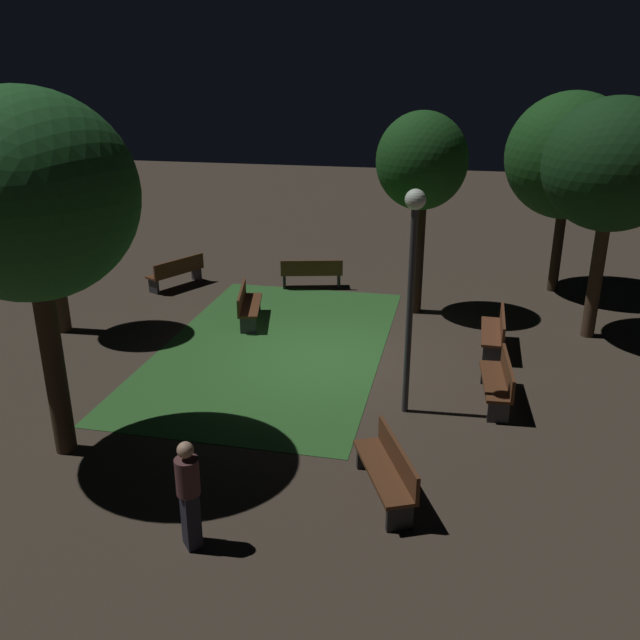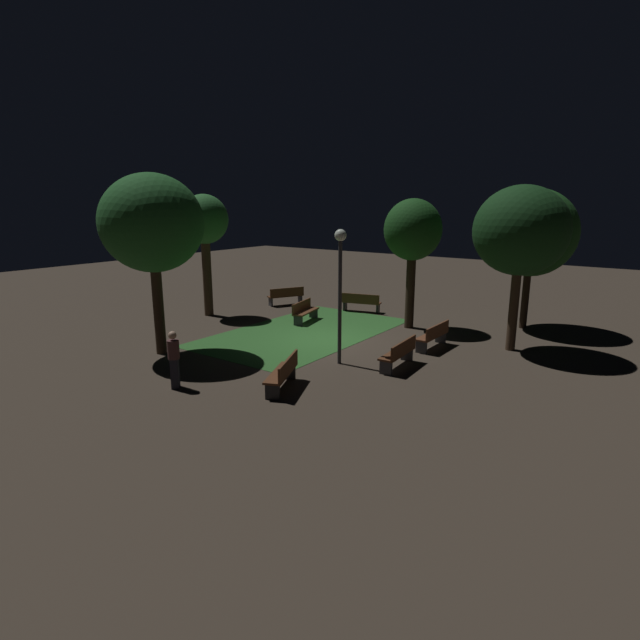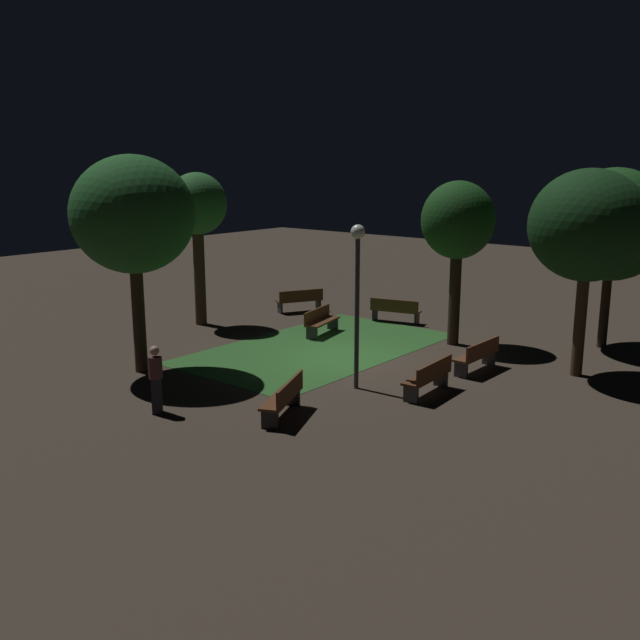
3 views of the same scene
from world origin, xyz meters
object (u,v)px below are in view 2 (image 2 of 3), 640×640
object	(u,v)px
tree_right_canopy	(521,231)
lamp_post_near_wall	(340,273)
bench_front_left	(399,353)
bench_lawn_edge	(286,295)
bench_near_trees	(304,311)
tree_back_left	(204,223)
tree_lawn_side	(532,233)
tree_back_right	(152,224)
bench_by_lamp	(361,302)
tree_tall_center	(413,232)
bench_corner	(284,372)
bench_front_right	(434,335)
pedestrian	(174,358)

from	to	relation	value
tree_right_canopy	lamp_post_near_wall	distance (m)	6.28
bench_front_left	bench_lawn_edge	world-z (taller)	same
bench_near_trees	tree_right_canopy	size ratio (longest dim) A/B	0.34
bench_front_left	tree_back_left	bearing A→B (deg)	81.20
tree_lawn_side	tree_back_right	bearing A→B (deg)	140.23
bench_by_lamp	tree_back_left	size ratio (longest dim) A/B	0.35
tree_tall_center	tree_back_left	distance (m)	8.97
bench_corner	tree_back_right	bearing A→B (deg)	88.61
bench_front_right	bench_near_trees	world-z (taller)	same
bench_lawn_edge	tree_back_left	world-z (taller)	tree_back_left
bench_lawn_edge	tree_lawn_side	bearing A→B (deg)	-79.24
tree_back_right	tree_lawn_side	bearing A→B (deg)	-39.77
bench_front_right	tree_lawn_side	world-z (taller)	tree_lawn_side
tree_lawn_side	lamp_post_near_wall	distance (m)	8.98
bench_lawn_edge	lamp_post_near_wall	distance (m)	9.85
tree_right_canopy	tree_back_left	bearing A→B (deg)	100.74
bench_near_trees	tree_back_right	world-z (taller)	tree_back_right
bench_lawn_edge	tree_tall_center	bearing A→B (deg)	-94.98
bench_near_trees	bench_by_lamp	bearing A→B (deg)	-17.72
lamp_post_near_wall	bench_front_right	bearing A→B (deg)	-27.45
tree_back_right	lamp_post_near_wall	size ratio (longest dim) A/B	1.40
tree_back_right	lamp_post_near_wall	xyz separation A→B (m)	(2.60, -5.50, -1.41)
bench_by_lamp	bench_lawn_edge	bearing A→B (deg)	100.89
bench_front_right	tree_right_canopy	world-z (taller)	tree_right_canopy
bench_corner	tree_back_left	xyz separation A→B (m)	(5.06, 8.65, 3.65)
bench_corner	lamp_post_near_wall	size ratio (longest dim) A/B	0.44
bench_by_lamp	tree_back_right	size ratio (longest dim) A/B	0.32
tree_lawn_side	tree_tall_center	bearing A→B (deg)	125.07
bench_front_left	tree_back_right	distance (m)	8.82
tree_back_right	tree_back_left	world-z (taller)	tree_back_right
bench_front_right	tree_lawn_side	distance (m)	6.18
bench_corner	bench_by_lamp	world-z (taller)	same
bench_corner	bench_near_trees	bearing A→B (deg)	33.52
tree_tall_center	tree_lawn_side	bearing A→B (deg)	-54.93
bench_corner	bench_near_trees	size ratio (longest dim) A/B	0.99
bench_corner	tree_tall_center	size ratio (longest dim) A/B	0.36
pedestrian	bench_by_lamp	bearing A→B (deg)	4.74
bench_lawn_edge	pedestrian	size ratio (longest dim) A/B	1.13
bench_corner	tree_lawn_side	distance (m)	11.97
bench_front_right	pedestrian	bearing A→B (deg)	151.58
tree_right_canopy	bench_by_lamp	bearing A→B (deg)	73.47
bench_lawn_edge	pedestrian	distance (m)	11.64
bench_front_right	pedestrian	size ratio (longest dim) A/B	1.12
bench_lawn_edge	tree_back_left	bearing A→B (deg)	160.44
bench_lawn_edge	bench_by_lamp	world-z (taller)	same
bench_lawn_edge	tree_tall_center	size ratio (longest dim) A/B	0.35
bench_front_left	tree_back_left	distance (m)	11.12
bench_front_left	lamp_post_near_wall	distance (m)	3.05
tree_back_right	lamp_post_near_wall	bearing A→B (deg)	-64.73
bench_corner	tree_right_canopy	xyz separation A→B (m)	(7.46, -3.96, 3.57)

